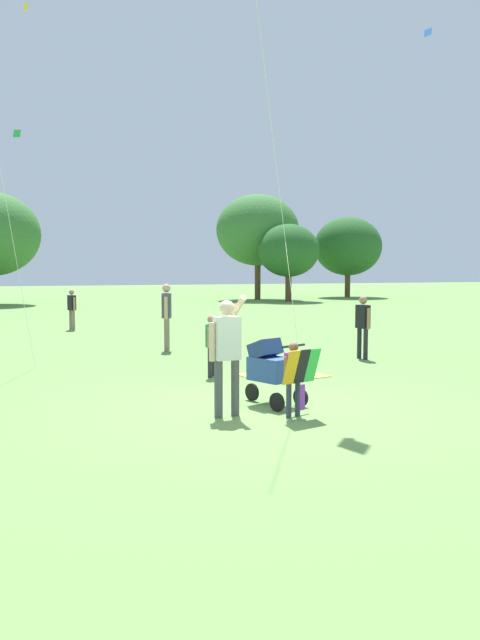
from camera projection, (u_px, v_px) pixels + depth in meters
name	position (u px, v px, depth m)	size (l,w,h in m)	color
ground_plane	(263.00, 411.00, 9.78)	(120.00, 120.00, 0.00)	#668E47
treeline_distant	(55.00, 235.00, 36.45)	(39.57, 7.31, 6.42)	brown
child_with_butterfly_kite	(295.00, 372.00, 9.30)	(0.60, 0.45, 1.07)	#33384C
person_adult_flyer	(227.00, 347.00, 9.32)	(0.54, 0.54, 1.73)	#4C4C51
stroller	(270.00, 366.00, 10.13)	(0.82, 1.10, 1.03)	black
distant_kites_cluster	(166.00, 37.00, 30.77)	(32.20, 15.33, 8.71)	blue
person_red_shirt	(167.00, 311.00, 16.50)	(0.31, 0.53, 1.68)	#7F705B
person_sitting_far	(211.00, 341.00, 12.65)	(0.27, 0.33, 1.19)	#232328
person_kid_running	(72.00, 306.00, 21.71)	(0.28, 0.40, 1.34)	#7F705B
person_back_turned	(363.00, 322.00, 15.05)	(0.26, 0.45, 1.44)	#232328
picnic_blanket	(283.00, 375.00, 12.83)	(1.44, 1.23, 0.02)	gold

